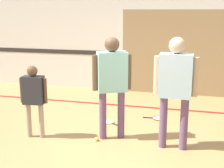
% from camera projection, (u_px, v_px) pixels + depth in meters
% --- Properties ---
extents(ground_plane, '(16.00, 16.00, 0.00)m').
position_uv_depth(ground_plane, '(122.00, 144.00, 5.19)').
color(ground_plane, tan).
extents(wall_back, '(16.00, 0.07, 3.20)m').
position_uv_depth(wall_back, '(153.00, 33.00, 8.17)').
color(wall_back, silver).
rests_on(wall_back, ground_plane).
extents(wall_panel, '(3.39, 0.05, 2.20)m').
position_uv_depth(wall_panel, '(187.00, 53.00, 8.00)').
color(wall_panel, '#9E7F56').
rests_on(wall_panel, ground_plane).
extents(floor_stripe, '(14.40, 0.10, 0.01)m').
position_uv_depth(floor_stripe, '(143.00, 107.00, 7.17)').
color(floor_stripe, red).
rests_on(floor_stripe, ground_plane).
extents(person_instructor, '(0.61, 0.45, 1.75)m').
position_uv_depth(person_instructor, '(112.00, 77.00, 5.20)').
color(person_instructor, '#6B4C70').
rests_on(person_instructor, ground_plane).
extents(person_student_left, '(0.48, 0.24, 1.27)m').
position_uv_depth(person_student_left, '(34.00, 94.00, 5.30)').
color(person_student_left, tan).
rests_on(person_student_left, ground_plane).
extents(person_student_right, '(0.68, 0.27, 1.78)m').
position_uv_depth(person_student_right, '(175.00, 81.00, 4.79)').
color(person_student_right, '#6B4C70').
rests_on(person_student_right, ground_plane).
extents(racket_spare_on_floor, '(0.49, 0.38, 0.03)m').
position_uv_depth(racket_spare_on_floor, '(108.00, 122.00, 6.18)').
color(racket_spare_on_floor, '#C6D838').
rests_on(racket_spare_on_floor, ground_plane).
extents(racket_second_spare, '(0.46, 0.29, 0.03)m').
position_uv_depth(racket_second_spare, '(158.00, 118.00, 6.39)').
color(racket_second_spare, red).
rests_on(racket_second_spare, ground_plane).
extents(tennis_ball_near_instructor, '(0.07, 0.07, 0.07)m').
position_uv_depth(tennis_ball_near_instructor, '(97.00, 139.00, 5.28)').
color(tennis_ball_near_instructor, '#CCE038').
rests_on(tennis_ball_near_instructor, ground_plane).
extents(tennis_ball_by_spare_racket, '(0.07, 0.07, 0.07)m').
position_uv_depth(tennis_ball_by_spare_racket, '(119.00, 117.00, 6.37)').
color(tennis_ball_by_spare_racket, '#CCE038').
rests_on(tennis_ball_by_spare_racket, ground_plane).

